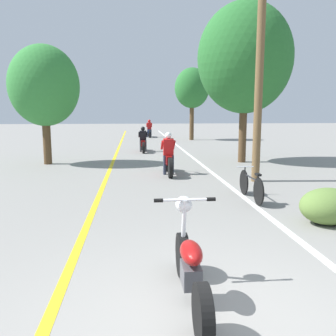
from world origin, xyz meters
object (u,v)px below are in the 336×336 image
Objects in this scene: roadside_tree_right_far at (192,89)px; roadside_tree_left at (44,86)px; roadside_tree_right_near at (245,58)px; motorcycle_rider_lead at (168,159)px; bicycle_parked at (251,186)px; utility_pole at (260,55)px; motorcycle_rider_mid at (143,142)px; motorcycle_rider_far at (149,131)px; motorcycle_foreground at (190,265)px.

roadside_tree_right_far is 14.19m from roadside_tree_left.
roadside_tree_right_near is 3.20× the size of motorcycle_rider_lead.
roadside_tree_right_near is 3.75× the size of bicycle_parked.
utility_pole reaches higher than motorcycle_rider_mid.
roadside_tree_right_near is 1.22× the size of roadside_tree_right_far.
roadside_tree_right_near is 12.01m from roadside_tree_right_far.
bicycle_parked is (1.53, -21.56, -0.21)m from motorcycle_rider_far.
motorcycle_foreground is 8.23m from motorcycle_rider_lead.
motorcycle_rider_lead is 17.86m from motorcycle_rider_far.
roadside_tree_right_near reaches higher than motorcycle_rider_lead.
roadside_tree_right_far is (0.63, 16.14, 0.04)m from utility_pole.
motorcycle_rider_mid is at bearing 90.49° from motorcycle_foreground.
roadside_tree_right_far is at bearing 56.34° from roadside_tree_left.
motorcycle_rider_far is (-3.05, 3.19, -3.26)m from roadside_tree_right_far.
roadside_tree_left reaches higher than motorcycle_rider_far.
motorcycle_rider_mid is at bearing -94.26° from motorcycle_rider_far.
motorcycle_foreground is 5.02m from bicycle_parked.
motorcycle_rider_far is at bearing 102.15° from roadside_tree_right_near.
roadside_tree_left is 2.43× the size of motorcycle_foreground.
utility_pole is 4.18m from bicycle_parked.
bicycle_parked is at bearing -105.22° from roadside_tree_right_near.
utility_pole is 8.46m from roadside_tree_left.
motorcycle_foreground is (4.13, -11.08, -2.70)m from roadside_tree_left.
roadside_tree_right_far is at bearing 91.03° from roadside_tree_right_near.
motorcycle_rider_lead is (0.55, 8.21, 0.12)m from motorcycle_foreground.
utility_pole is at bearing -101.52° from roadside_tree_right_near.
roadside_tree_left is at bearing 149.00° from utility_pole.
motorcycle_rider_mid is at bearing 133.19° from roadside_tree_right_near.
motorcycle_rider_mid is (4.00, 4.14, -2.61)m from roadside_tree_left.
utility_pole is 1.55× the size of roadside_tree_left.
roadside_tree_right_far reaches higher than motorcycle_rider_mid.
motorcycle_foreground is at bearing -89.51° from motorcycle_rider_mid.
roadside_tree_right_far is at bearing -46.22° from motorcycle_rider_far.
motorcycle_rider_far is 21.62m from bicycle_parked.
roadside_tree_left is (-7.23, 4.34, -0.65)m from utility_pole.
utility_pole is at bearing -69.16° from motorcycle_rider_mid.
utility_pole is 16.15m from roadside_tree_right_far.
roadside_tree_right_far is 2.74× the size of motorcycle_foreground.
roadside_tree_right_far is 9.19m from motorcycle_rider_mid.
utility_pole is 3.60× the size of motorcycle_rider_far.
roadside_tree_right_far is 2.62× the size of motorcycle_rider_lead.
motorcycle_rider_mid is at bearing -116.75° from roadside_tree_right_far.
utility_pole is 8.14m from motorcycle_foreground.
utility_pole is 3.48× the size of motorcycle_rider_mid.
utility_pole reaches higher than roadside_tree_right_far.
roadside_tree_right_near reaches higher than bicycle_parked.
motorcycle_foreground is at bearing -91.49° from motorcycle_rider_far.
roadside_tree_left is 2.73× the size of bicycle_parked.
roadside_tree_right_near is at bearing -77.85° from motorcycle_rider_far.
motorcycle_rider_lead is at bearing -31.55° from roadside_tree_left.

